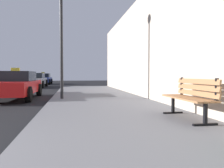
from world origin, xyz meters
TOP-DOWN VIEW (x-y plane):
  - sidewalk at (4.00, 0.00)m, footprint 4.00×32.00m
  - bench at (5.39, 1.82)m, footprint 0.51×1.55m
  - street_lamp at (2.44, 6.40)m, footprint 0.36×0.36m
  - car_red at (0.26, 8.08)m, footprint 1.96×4.38m
  - car_silver at (-0.47, 17.69)m, footprint 2.00×4.44m
  - car_blue at (-0.54, 24.18)m, footprint 1.92×4.20m

SIDE VIEW (x-z plane):
  - sidewalk at x=4.00m, z-range 0.00..0.15m
  - car_blue at x=-0.54m, z-range -0.07..1.36m
  - car_silver at x=-0.47m, z-range 0.01..1.28m
  - car_red at x=0.26m, z-range -0.07..1.36m
  - bench at x=5.39m, z-range 0.21..1.10m
  - street_lamp at x=2.44m, z-range 0.95..5.30m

